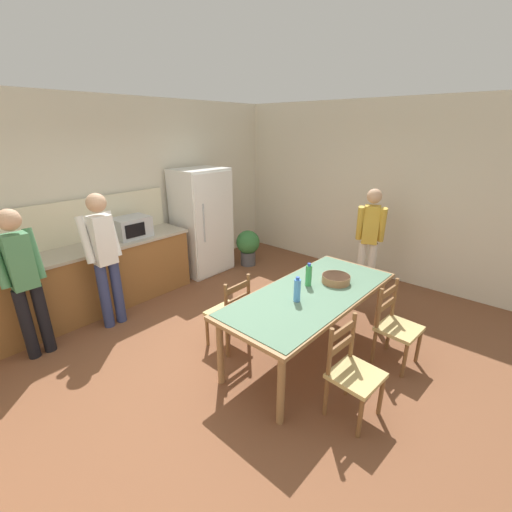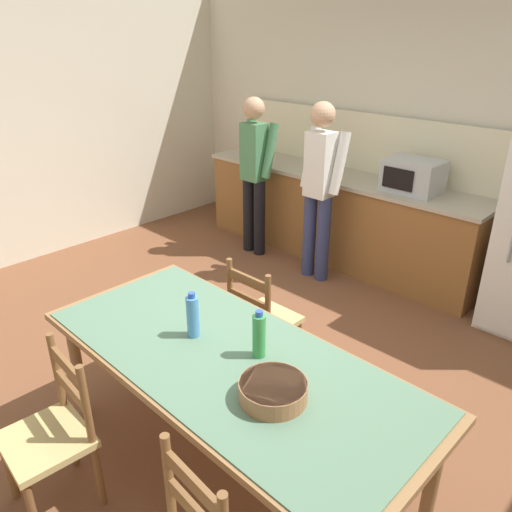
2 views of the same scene
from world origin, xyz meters
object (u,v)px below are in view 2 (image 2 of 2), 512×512
bottle_near_centre (193,316)px  chair_side_near_left (53,435)px  microwave (413,176)px  serving_bowl (273,390)px  dining_table (228,368)px  person_at_counter (320,184)px  chair_side_far_left (261,320)px  person_at_sink (255,169)px  bottle_off_centre (259,335)px

bottle_near_centre → chair_side_near_left: bearing=-106.6°
microwave → serving_bowl: bearing=-73.4°
dining_table → chair_side_near_left: 0.96m
serving_bowl → person_at_counter: (-1.54, 2.38, 0.15)m
chair_side_far_left → chair_side_near_left: (-0.02, -1.55, 0.00)m
person_at_counter → person_at_sink: bearing=88.7°
person_at_sink → person_at_counter: person_at_counter is taller
dining_table → person_at_sink: (-2.04, 2.32, 0.25)m
bottle_off_centre → serving_bowl: (0.28, -0.20, -0.07)m
microwave → dining_table: size_ratio=0.22×
person_at_sink → person_at_counter: size_ratio=0.98×
dining_table → chair_side_far_left: (-0.49, 0.78, -0.27)m
bottle_near_centre → chair_side_far_left: bottle_near_centre is taller
bottle_off_centre → chair_side_far_left: (-0.60, 0.66, -0.47)m
serving_bowl → chair_side_far_left: bearing=135.6°
person_at_counter → bottle_off_centre: bearing=-149.8°
person_at_sink → chair_side_far_left: bearing=-134.8°
serving_bowl → chair_side_near_left: bearing=-142.4°
bottle_near_centre → person_at_counter: 2.46m
chair_side_far_left → bottle_near_centre: bearing=105.2°
dining_table → person_at_counter: (-1.16, 2.30, 0.27)m
serving_bowl → person_at_sink: person_at_sink is taller
bottle_near_centre → person_at_sink: (-1.76, 2.32, 0.05)m
person_at_sink → person_at_counter: bearing=-91.3°
bottle_near_centre → person_at_counter: (-0.88, 2.30, 0.07)m
bottle_near_centre → chair_side_far_left: bearing=105.2°
chair_side_near_left → dining_table: bearing=61.1°
microwave → person_at_sink: 1.65m
dining_table → person_at_sink: person_at_sink is taller
chair_side_near_left → chair_side_far_left: bearing=93.9°
chair_side_far_left → person_at_counter: size_ratio=0.52×
microwave → chair_side_near_left: size_ratio=0.55×
dining_table → bottle_off_centre: 0.26m
person_at_counter → chair_side_near_left: bearing=-168.1°
serving_bowl → bottle_off_centre: bearing=144.5°
bottle_near_centre → bottle_off_centre: bearing=16.5°
dining_table → chair_side_far_left: chair_side_far_left is taller
microwave → person_at_sink: bearing=-162.3°
dining_table → person_at_counter: size_ratio=1.28×
bottle_off_centre → person_at_counter: person_at_counter is taller
person_at_sink → microwave: bearing=-72.3°
microwave → bottle_near_centre: size_ratio=1.85×
person_at_sink → person_at_counter: 0.88m
serving_bowl → person_at_sink: bearing=135.4°
dining_table → chair_side_near_left: chair_side_near_left is taller
chair_side_near_left → bottle_off_centre: bearing=59.6°
chair_side_far_left → person_at_counter: person_at_counter is taller
chair_side_near_left → person_at_counter: size_ratio=0.52×
person_at_counter → chair_side_far_left: bearing=-156.3°
dining_table → bottle_near_centre: size_ratio=8.27×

